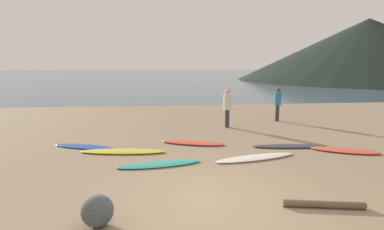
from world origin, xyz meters
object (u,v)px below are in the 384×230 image
object	(u,v)px
surfboard_1	(123,151)
person_1	(278,101)
surfboard_3	(193,143)
surfboard_5	(290,146)
surfboard_4	(255,158)
surfboard_6	(344,150)
person_0	(227,105)
driftwood_log	(324,204)
surfboard_0	(84,146)
beach_rock_far	(97,211)
surfboard_2	(159,164)

from	to	relation	value
surfboard_1	person_1	distance (m)	7.83
surfboard_3	surfboard_5	size ratio (longest dim) A/B	0.89
surfboard_4	surfboard_6	distance (m)	2.91
person_0	driftwood_log	size ratio (longest dim) A/B	1.09
surfboard_4	driftwood_log	distance (m)	3.00
surfboard_4	surfboard_5	world-z (taller)	surfboard_5
surfboard_1	surfboard_5	world-z (taller)	surfboard_1
surfboard_0	surfboard_1	world-z (taller)	surfboard_1
surfboard_4	beach_rock_far	xyz separation A→B (m)	(-3.64, -3.20, 0.23)
surfboard_4	person_1	distance (m)	6.05
surfboard_1	person_0	distance (m)	5.14
surfboard_0	beach_rock_far	size ratio (longest dim) A/B	3.93
surfboard_1	surfboard_6	xyz separation A→B (m)	(6.63, -0.56, -0.00)
surfboard_0	surfboard_1	size ratio (longest dim) A/B	0.81
person_0	beach_rock_far	xyz separation A→B (m)	(-3.76, -7.44, -0.68)
surfboard_6	person_1	world-z (taller)	person_1
surfboard_0	surfboard_2	bearing A→B (deg)	-18.81
surfboard_6	beach_rock_far	distance (m)	7.46
surfboard_3	person_1	bearing A→B (deg)	59.28
surfboard_1	surfboard_4	world-z (taller)	surfboard_1
person_1	beach_rock_far	distance (m)	10.66
surfboard_2	surfboard_6	size ratio (longest dim) A/B	1.13
person_1	driftwood_log	bearing A→B (deg)	72.07
surfboard_1	surfboard_3	distance (m)	2.31
surfboard_5	person_0	bearing A→B (deg)	116.79
surfboard_0	driftwood_log	xyz separation A→B (m)	(5.39, -4.64, 0.04)
surfboard_1	person_0	bearing A→B (deg)	46.64
person_1	person_0	bearing A→B (deg)	21.05
surfboard_5	surfboard_2	bearing A→B (deg)	-158.10
person_0	driftwood_log	bearing A→B (deg)	26.78
surfboard_6	person_1	bearing A→B (deg)	116.43
person_0	driftwood_log	world-z (taller)	person_0
surfboard_5	surfboard_6	world-z (taller)	surfboard_6
surfboard_2	beach_rock_far	world-z (taller)	beach_rock_far
surfboard_1	surfboard_6	world-z (taller)	surfboard_1
surfboard_1	surfboard_3	xyz separation A→B (m)	(2.17, 0.79, 0.00)
surfboard_1	surfboard_5	bearing A→B (deg)	7.27
surfboard_5	driftwood_log	size ratio (longest dim) A/B	1.60
surfboard_2	surfboard_4	xyz separation A→B (m)	(2.67, 0.27, 0.00)
surfboard_1	driftwood_log	size ratio (longest dim) A/B	1.72
surfboard_0	surfboard_6	distance (m)	8.01
surfboard_6	surfboard_3	bearing A→B (deg)	-172.77
surfboard_3	driftwood_log	xyz separation A→B (m)	(1.93, -4.74, 0.03)
surfboard_4	beach_rock_far	world-z (taller)	beach_rock_far
surfboard_1	beach_rock_far	distance (m)	4.18
surfboard_0	surfboard_3	xyz separation A→B (m)	(3.45, 0.10, 0.01)
driftwood_log	person_0	bearing A→B (deg)	91.91
surfboard_4	surfboard_2	bearing A→B (deg)	171.90
beach_rock_far	surfboard_6	bearing A→B (deg)	28.95
beach_rock_far	surfboard_3	bearing A→B (deg)	67.42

